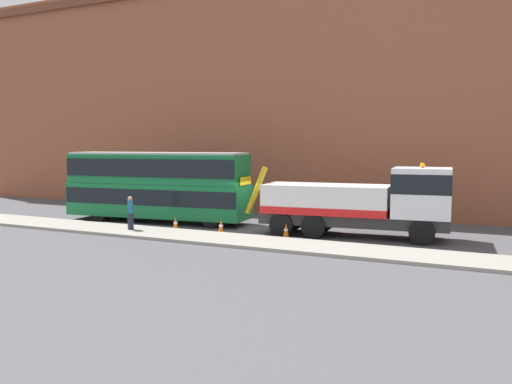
{
  "coord_description": "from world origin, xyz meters",
  "views": [
    {
      "loc": [
        12.09,
        -25.6,
        4.52
      ],
      "look_at": [
        0.07,
        -0.51,
        2.0
      ],
      "focal_mm": 37.01,
      "sensor_mm": 36.0,
      "label": 1
    }
  ],
  "objects_px": {
    "recovery_tow_truck": "(363,201)",
    "double_decker_bus": "(157,184)",
    "traffic_cone_near_bus": "(176,224)",
    "traffic_cone_midway": "(221,227)",
    "traffic_cone_near_truck": "(286,231)",
    "pedestrian_onlooker": "(130,213)"
  },
  "relations": [
    {
      "from": "double_decker_bus",
      "to": "traffic_cone_midway",
      "type": "bearing_deg",
      "value": -26.14
    },
    {
      "from": "traffic_cone_near_bus",
      "to": "traffic_cone_near_truck",
      "type": "xyz_separation_m",
      "value": [
        6.1,
        0.44,
        0.0
      ]
    },
    {
      "from": "traffic_cone_near_bus",
      "to": "traffic_cone_midway",
      "type": "relative_size",
      "value": 1.0
    },
    {
      "from": "double_decker_bus",
      "to": "traffic_cone_midway",
      "type": "xyz_separation_m",
      "value": [
        5.36,
        -1.99,
        -1.89
      ]
    },
    {
      "from": "traffic_cone_near_truck",
      "to": "traffic_cone_near_bus",
      "type": "bearing_deg",
      "value": -175.87
    },
    {
      "from": "recovery_tow_truck",
      "to": "double_decker_bus",
      "type": "relative_size",
      "value": 0.91
    },
    {
      "from": "recovery_tow_truck",
      "to": "traffic_cone_near_truck",
      "type": "xyz_separation_m",
      "value": [
        -3.3,
        -1.75,
        -1.42
      ]
    },
    {
      "from": "double_decker_bus",
      "to": "traffic_cone_near_bus",
      "type": "height_order",
      "value": "double_decker_bus"
    },
    {
      "from": "recovery_tow_truck",
      "to": "traffic_cone_near_truck",
      "type": "distance_m",
      "value": 3.99
    },
    {
      "from": "traffic_cone_near_truck",
      "to": "recovery_tow_truck",
      "type": "bearing_deg",
      "value": 27.93
    },
    {
      "from": "recovery_tow_truck",
      "to": "traffic_cone_midway",
      "type": "xyz_separation_m",
      "value": [
        -6.74,
        -2.04,
        -1.42
      ]
    },
    {
      "from": "recovery_tow_truck",
      "to": "traffic_cone_near_bus",
      "type": "distance_m",
      "value": 9.75
    },
    {
      "from": "recovery_tow_truck",
      "to": "traffic_cone_near_bus",
      "type": "xyz_separation_m",
      "value": [
        -9.4,
        -2.19,
        -1.42
      ]
    },
    {
      "from": "recovery_tow_truck",
      "to": "pedestrian_onlooker",
      "type": "relative_size",
      "value": 5.99
    },
    {
      "from": "pedestrian_onlooker",
      "to": "traffic_cone_near_bus",
      "type": "bearing_deg",
      "value": 6.52
    },
    {
      "from": "traffic_cone_midway",
      "to": "traffic_cone_near_truck",
      "type": "relative_size",
      "value": 1.0
    },
    {
      "from": "recovery_tow_truck",
      "to": "traffic_cone_midway",
      "type": "bearing_deg",
      "value": -168.98
    },
    {
      "from": "traffic_cone_midway",
      "to": "traffic_cone_near_truck",
      "type": "bearing_deg",
      "value": 4.79
    },
    {
      "from": "double_decker_bus",
      "to": "traffic_cone_near_truck",
      "type": "xyz_separation_m",
      "value": [
        8.81,
        -1.7,
        -1.89
      ]
    },
    {
      "from": "pedestrian_onlooker",
      "to": "traffic_cone_midway",
      "type": "distance_m",
      "value": 4.75
    },
    {
      "from": "double_decker_bus",
      "to": "pedestrian_onlooker",
      "type": "bearing_deg",
      "value": -81.03
    },
    {
      "from": "recovery_tow_truck",
      "to": "traffic_cone_near_truck",
      "type": "bearing_deg",
      "value": -157.85
    }
  ]
}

